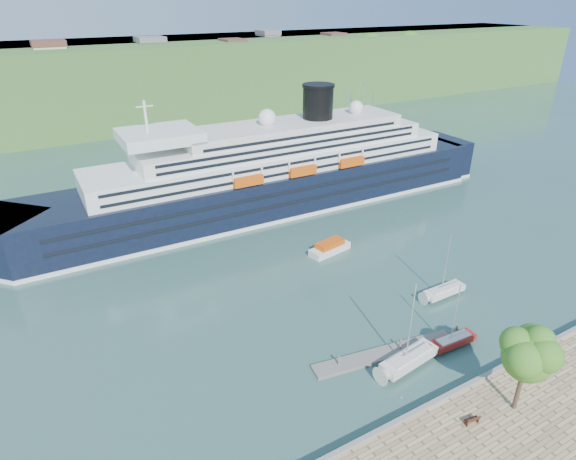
# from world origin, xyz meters

# --- Properties ---
(ground) EXTENTS (400.00, 400.00, 0.00)m
(ground) POSITION_xyz_m (0.00, 0.00, 0.00)
(ground) COLOR #2F544C
(ground) RESTS_ON ground
(far_hillside) EXTENTS (400.00, 50.00, 24.00)m
(far_hillside) POSITION_xyz_m (0.00, 145.00, 12.00)
(far_hillside) COLOR #365D25
(far_hillside) RESTS_ON ground
(quay_coping) EXTENTS (220.00, 0.50, 0.30)m
(quay_coping) POSITION_xyz_m (0.00, -0.20, 1.15)
(quay_coping) COLOR slate
(quay_coping) RESTS_ON promenade
(cruise_ship) EXTENTS (101.95, 16.48, 22.84)m
(cruise_ship) POSITION_xyz_m (6.29, 53.11, 11.42)
(cruise_ship) COLOR black
(cruise_ship) RESTS_ON ground
(park_bench) EXTENTS (1.64, 0.87, 1.00)m
(park_bench) POSITION_xyz_m (-2.06, -3.73, 1.50)
(park_bench) COLOR #472114
(park_bench) RESTS_ON promenade
(promenade_tree) EXTENTS (6.16, 6.16, 10.20)m
(promenade_tree) POSITION_xyz_m (3.11, -4.48, 6.10)
(promenade_tree) COLOR #3A6C1C
(promenade_tree) RESTS_ON promenade
(floating_pontoon) EXTENTS (18.02, 4.96, 0.40)m
(floating_pontoon) POSITION_xyz_m (-1.99, 8.68, 0.20)
(floating_pontoon) COLOR slate
(floating_pontoon) RESTS_ON ground
(sailboat_white_near) EXTENTS (8.47, 3.27, 10.66)m
(sailboat_white_near) POSITION_xyz_m (-1.04, 5.87, 5.33)
(sailboat_white_near) COLOR silver
(sailboat_white_near) RESTS_ON ground
(sailboat_red) EXTENTS (6.58, 2.15, 8.39)m
(sailboat_red) POSITION_xyz_m (5.88, 5.84, 4.19)
(sailboat_red) COLOR maroon
(sailboat_red) RESTS_ON ground
(sailboat_white_far) EXTENTS (7.05, 2.00, 9.09)m
(sailboat_white_far) POSITION_xyz_m (12.90, 14.00, 4.55)
(sailboat_white_far) COLOR silver
(sailboat_white_far) RESTS_ON ground
(tender_launch) EXTENTS (7.57, 3.69, 2.00)m
(tender_launch) POSITION_xyz_m (6.44, 32.35, 1.00)
(tender_launch) COLOR #D14C0C
(tender_launch) RESTS_ON ground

